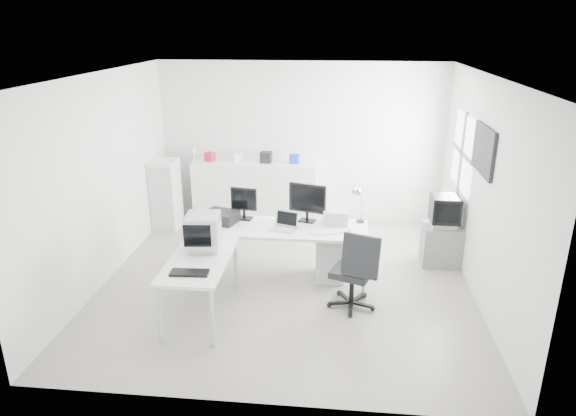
# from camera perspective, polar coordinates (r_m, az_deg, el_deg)

# --- Properties ---
(floor) EXTENTS (5.00, 5.00, 0.01)m
(floor) POSITION_cam_1_polar(r_m,az_deg,el_deg) (7.26, -0.16, -7.98)
(floor) COLOR #B4B1A2
(floor) RESTS_ON ground
(ceiling) EXTENTS (5.00, 5.00, 0.01)m
(ceiling) POSITION_cam_1_polar(r_m,az_deg,el_deg) (6.45, -0.19, 14.59)
(ceiling) COLOR white
(ceiling) RESTS_ON back_wall
(back_wall) EXTENTS (5.00, 0.02, 2.80)m
(back_wall) POSITION_cam_1_polar(r_m,az_deg,el_deg) (9.13, 1.49, 7.26)
(back_wall) COLOR silver
(back_wall) RESTS_ON floor
(left_wall) EXTENTS (0.02, 5.00, 2.80)m
(left_wall) POSITION_cam_1_polar(r_m,az_deg,el_deg) (7.41, -19.82, 3.06)
(left_wall) COLOR silver
(left_wall) RESTS_ON floor
(right_wall) EXTENTS (0.02, 5.00, 2.80)m
(right_wall) POSITION_cam_1_polar(r_m,az_deg,el_deg) (6.93, 20.85, 1.83)
(right_wall) COLOR silver
(right_wall) RESTS_ON floor
(window) EXTENTS (0.02, 1.20, 1.10)m
(window) POSITION_cam_1_polar(r_m,az_deg,el_deg) (8.00, 18.83, 5.86)
(window) COLOR white
(window) RESTS_ON right_wall
(wall_picture) EXTENTS (0.04, 0.90, 0.60)m
(wall_picture) POSITION_cam_1_polar(r_m,az_deg,el_deg) (6.89, 20.91, 6.05)
(wall_picture) COLOR black
(wall_picture) RESTS_ON right_wall
(main_desk) EXTENTS (2.40, 0.80, 0.75)m
(main_desk) POSITION_cam_1_polar(r_m,az_deg,el_deg) (7.21, -0.82, -4.87)
(main_desk) COLOR white
(main_desk) RESTS_ON floor
(side_desk) EXTENTS (0.70, 1.40, 0.75)m
(side_desk) POSITION_cam_1_polar(r_m,az_deg,el_deg) (6.40, -9.66, -8.58)
(side_desk) COLOR white
(side_desk) RESTS_ON floor
(drawer_pedestal) EXTENTS (0.40, 0.50, 0.60)m
(drawer_pedestal) POSITION_cam_1_polar(r_m,az_deg,el_deg) (7.25, 4.75, -5.47)
(drawer_pedestal) COLOR white
(drawer_pedestal) RESTS_ON floor
(inkjet_printer) EXTENTS (0.52, 0.46, 0.16)m
(inkjet_printer) POSITION_cam_1_polar(r_m,az_deg,el_deg) (7.27, -7.42, -0.97)
(inkjet_printer) COLOR black
(inkjet_printer) RESTS_ON main_desk
(lcd_monitor_small) EXTENTS (0.41, 0.28, 0.48)m
(lcd_monitor_small) POSITION_cam_1_polar(r_m,az_deg,el_deg) (7.29, -4.92, 0.53)
(lcd_monitor_small) COLOR black
(lcd_monitor_small) RESTS_ON main_desk
(lcd_monitor_large) EXTENTS (0.58, 0.36, 0.56)m
(lcd_monitor_large) POSITION_cam_1_polar(r_m,az_deg,el_deg) (7.17, 2.16, 0.61)
(lcd_monitor_large) COLOR black
(lcd_monitor_large) RESTS_ON main_desk
(laptop) EXTENTS (0.40, 0.41, 0.21)m
(laptop) POSITION_cam_1_polar(r_m,az_deg,el_deg) (6.93, -0.53, -1.62)
(laptop) COLOR #B7B7BA
(laptop) RESTS_ON main_desk
(white_keyboard) EXTENTS (0.46, 0.27, 0.02)m
(white_keyboard) POSITION_cam_1_polar(r_m,az_deg,el_deg) (6.88, 4.41, -2.70)
(white_keyboard) COLOR white
(white_keyboard) RESTS_ON main_desk
(white_mouse) EXTENTS (0.06, 0.06, 0.06)m
(white_mouse) POSITION_cam_1_polar(r_m,az_deg,el_deg) (6.92, 6.91, -2.48)
(white_mouse) COLOR white
(white_mouse) RESTS_ON main_desk
(laser_printer) EXTENTS (0.35, 0.30, 0.20)m
(laser_printer) POSITION_cam_1_polar(r_m,az_deg,el_deg) (7.19, 5.31, -0.95)
(laser_printer) COLOR #BABABA
(laser_printer) RESTS_ON main_desk
(desk_lamp) EXTENTS (0.15, 0.15, 0.43)m
(desk_lamp) POSITION_cam_1_polar(r_m,az_deg,el_deg) (7.23, 8.12, 0.06)
(desk_lamp) COLOR silver
(desk_lamp) RESTS_ON main_desk
(crt_monitor) EXTENTS (0.47, 0.47, 0.49)m
(crt_monitor) POSITION_cam_1_polar(r_m,az_deg,el_deg) (6.35, -9.40, -2.57)
(crt_monitor) COLOR #B7B7BA
(crt_monitor) RESTS_ON side_desk
(black_keyboard) EXTENTS (0.44, 0.20, 0.03)m
(black_keyboard) POSITION_cam_1_polar(r_m,az_deg,el_deg) (5.88, -10.89, -7.07)
(black_keyboard) COLOR black
(black_keyboard) RESTS_ON side_desk
(office_chair) EXTENTS (0.79, 0.79, 1.06)m
(office_chair) POSITION_cam_1_polar(r_m,az_deg,el_deg) (6.45, 7.20, -6.62)
(office_chair) COLOR #26282B
(office_chair) RESTS_ON floor
(tv_cabinet) EXTENTS (0.55, 0.45, 0.60)m
(tv_cabinet) POSITION_cam_1_polar(r_m,az_deg,el_deg) (7.93, 16.63, -3.95)
(tv_cabinet) COLOR slate
(tv_cabinet) RESTS_ON floor
(crt_tv) EXTENTS (0.50, 0.48, 0.45)m
(crt_tv) POSITION_cam_1_polar(r_m,az_deg,el_deg) (7.74, 17.01, -0.39)
(crt_tv) COLOR black
(crt_tv) RESTS_ON tv_cabinet
(sideboard) EXTENTS (2.19, 0.55, 1.09)m
(sideboard) POSITION_cam_1_polar(r_m,az_deg,el_deg) (9.20, -3.63, 1.82)
(sideboard) COLOR white
(sideboard) RESTS_ON floor
(clutter_box_a) EXTENTS (0.19, 0.18, 0.15)m
(clutter_box_a) POSITION_cam_1_polar(r_m,az_deg,el_deg) (9.19, -8.67, 5.66)
(clutter_box_a) COLOR red
(clutter_box_a) RESTS_ON sideboard
(clutter_box_b) EXTENTS (0.18, 0.16, 0.15)m
(clutter_box_b) POSITION_cam_1_polar(r_m,az_deg,el_deg) (9.08, -5.59, 5.60)
(clutter_box_b) COLOR white
(clutter_box_b) RESTS_ON sideboard
(clutter_box_c) EXTENTS (0.20, 0.19, 0.19)m
(clutter_box_c) POSITION_cam_1_polar(r_m,az_deg,el_deg) (8.99, -2.46, 5.67)
(clutter_box_c) COLOR black
(clutter_box_c) RESTS_ON sideboard
(clutter_box_d) EXTENTS (0.18, 0.16, 0.16)m
(clutter_box_d) POSITION_cam_1_polar(r_m,az_deg,el_deg) (8.94, 0.73, 5.49)
(clutter_box_d) COLOR #183FAB
(clutter_box_d) RESTS_ON sideboard
(clutter_bottle) EXTENTS (0.07, 0.07, 0.22)m
(clutter_bottle) POSITION_cam_1_polar(r_m,az_deg,el_deg) (9.30, -10.42, 5.93)
(clutter_bottle) COLOR white
(clutter_bottle) RESTS_ON sideboard
(filing_cabinet) EXTENTS (0.42, 0.50, 1.21)m
(filing_cabinet) POSITION_cam_1_polar(r_m,az_deg,el_deg) (9.10, -13.40, 1.47)
(filing_cabinet) COLOR white
(filing_cabinet) RESTS_ON floor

